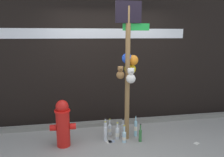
{
  "coord_description": "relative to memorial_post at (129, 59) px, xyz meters",
  "views": [
    {
      "loc": [
        -0.79,
        -3.23,
        1.93
      ],
      "look_at": [
        -0.12,
        0.5,
        1.17
      ],
      "focal_mm": 35.06,
      "sensor_mm": 36.0,
      "label": 1
    }
  ],
  "objects": [
    {
      "name": "bottle_1",
      "position": [
        -0.31,
        0.18,
        -1.39
      ],
      "size": [
        0.07,
        0.07,
        0.32
      ],
      "color": "silver",
      "rests_on": "ground_plane"
    },
    {
      "name": "bottle_2",
      "position": [
        0.17,
        0.03,
        -1.34
      ],
      "size": [
        0.06,
        0.06,
        0.41
      ],
      "color": "#93CCE0",
      "rests_on": "ground_plane"
    },
    {
      "name": "memorial_post",
      "position": [
        0.0,
        0.0,
        0.0
      ],
      "size": [
        0.59,
        0.5,
        2.48
      ],
      "color": "olive",
      "rests_on": "ground_plane"
    },
    {
      "name": "litter_0",
      "position": [
        -0.38,
        -0.11,
        -1.5
      ],
      "size": [
        0.12,
        0.14,
        0.01
      ],
      "primitive_type": "cube",
      "rotation": [
        0.0,
        0.0,
        0.2
      ],
      "color": "silver",
      "rests_on": "ground_plane"
    },
    {
      "name": "bottle_0",
      "position": [
        -0.06,
        0.1,
        -1.37
      ],
      "size": [
        0.07,
        0.07,
        0.34
      ],
      "color": "silver",
      "rests_on": "ground_plane"
    },
    {
      "name": "ground_plane",
      "position": [
        -0.19,
        -0.53,
        -1.51
      ],
      "size": [
        14.0,
        14.0,
        0.0
      ],
      "primitive_type": "plane",
      "color": "gray"
    },
    {
      "name": "litter_3",
      "position": [
        -0.33,
        -0.12,
        -1.5
      ],
      "size": [
        0.12,
        0.1,
        0.01
      ],
      "primitive_type": "cube",
      "rotation": [
        0.0,
        0.0,
        0.07
      ],
      "color": "#8C99B2",
      "rests_on": "ground_plane"
    },
    {
      "name": "bottle_7",
      "position": [
        -0.41,
        0.09,
        -1.34
      ],
      "size": [
        0.06,
        0.06,
        0.38
      ],
      "color": "silver",
      "rests_on": "ground_plane"
    },
    {
      "name": "bottle_6",
      "position": [
        -0.2,
        -0.03,
        -1.38
      ],
      "size": [
        0.08,
        0.08,
        0.33
      ],
      "color": "silver",
      "rests_on": "ground_plane"
    },
    {
      "name": "fire_hydrant",
      "position": [
        -1.19,
        -0.11,
        -1.08
      ],
      "size": [
        0.45,
        0.27,
        0.84
      ],
      "color": "red",
      "rests_on": "ground_plane"
    },
    {
      "name": "curb_strip",
      "position": [
        -0.19,
        0.65,
        -1.47
      ],
      "size": [
        8.0,
        0.12,
        0.08
      ],
      "primitive_type": "cube",
      "color": "slate",
      "rests_on": "ground_plane"
    },
    {
      "name": "building_wall",
      "position": [
        -0.19,
        1.04,
        0.27
      ],
      "size": [
        10.0,
        0.21,
        3.55
      ],
      "color": "black",
      "rests_on": "ground_plane"
    },
    {
      "name": "litter_2",
      "position": [
        1.17,
        -0.45,
        -1.5
      ],
      "size": [
        0.13,
        0.12,
        0.01
      ],
      "primitive_type": "cube",
      "rotation": [
        0.0,
        0.0,
        2.07
      ],
      "color": "silver",
      "rests_on": "ground_plane"
    },
    {
      "name": "bottle_4",
      "position": [
        -0.11,
        -0.18,
        -1.39
      ],
      "size": [
        0.07,
        0.07,
        0.33
      ],
      "color": "#B2DBEA",
      "rests_on": "ground_plane"
    },
    {
      "name": "bottle_5",
      "position": [
        -0.44,
        -0.07,
        -1.35
      ],
      "size": [
        0.06,
        0.06,
        0.38
      ],
      "color": "silver",
      "rests_on": "ground_plane"
    },
    {
      "name": "bottle_3",
      "position": [
        0.19,
        -0.2,
        -1.37
      ],
      "size": [
        0.06,
        0.06,
        0.34
      ],
      "color": "#337038",
      "rests_on": "ground_plane"
    }
  ]
}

